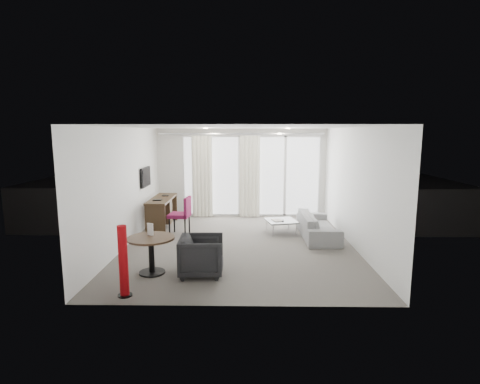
{
  "coord_description": "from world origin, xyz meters",
  "views": [
    {
      "loc": [
        0.14,
        -8.09,
        2.5
      ],
      "look_at": [
        0.0,
        0.6,
        1.1
      ],
      "focal_mm": 28.0,
      "sensor_mm": 36.0,
      "label": 1
    }
  ],
  "objects_px": {
    "desk": "(162,213)",
    "coffee_table": "(281,226)",
    "rattan_chair_b": "(286,192)",
    "tub_armchair": "(202,256)",
    "red_lamp": "(123,261)",
    "desk_chair": "(179,216)",
    "rattan_chair_a": "(276,195)",
    "round_table": "(152,255)",
    "sofa": "(318,225)"
  },
  "relations": [
    {
      "from": "sofa",
      "to": "rattan_chair_b",
      "type": "height_order",
      "value": "rattan_chair_b"
    },
    {
      "from": "round_table",
      "to": "tub_armchair",
      "type": "xyz_separation_m",
      "value": [
        0.9,
        -0.05,
        0.02
      ]
    },
    {
      "from": "tub_armchair",
      "to": "coffee_table",
      "type": "bearing_deg",
      "value": -32.83
    },
    {
      "from": "rattan_chair_b",
      "to": "rattan_chair_a",
      "type": "bearing_deg",
      "value": -101.8
    },
    {
      "from": "tub_armchair",
      "to": "rattan_chair_b",
      "type": "xyz_separation_m",
      "value": [
        2.19,
        6.84,
        0.04
      ]
    },
    {
      "from": "desk",
      "to": "tub_armchair",
      "type": "distance_m",
      "value": 3.64
    },
    {
      "from": "desk_chair",
      "to": "rattan_chair_a",
      "type": "xyz_separation_m",
      "value": [
        2.63,
        3.24,
        -0.04
      ]
    },
    {
      "from": "coffee_table",
      "to": "rattan_chair_b",
      "type": "xyz_separation_m",
      "value": [
        0.54,
        4.02,
        0.23
      ]
    },
    {
      "from": "desk",
      "to": "coffee_table",
      "type": "distance_m",
      "value": 3.15
    },
    {
      "from": "round_table",
      "to": "red_lamp",
      "type": "distance_m",
      "value": 0.98
    },
    {
      "from": "tub_armchair",
      "to": "red_lamp",
      "type": "bearing_deg",
      "value": 126.97
    },
    {
      "from": "coffee_table",
      "to": "rattan_chair_a",
      "type": "relative_size",
      "value": 0.83
    },
    {
      "from": "tub_armchair",
      "to": "coffee_table",
      "type": "xyz_separation_m",
      "value": [
        1.66,
        2.82,
        -0.19
      ]
    },
    {
      "from": "desk",
      "to": "rattan_chair_b",
      "type": "distance_m",
      "value": 5.04
    },
    {
      "from": "red_lamp",
      "to": "sofa",
      "type": "height_order",
      "value": "red_lamp"
    },
    {
      "from": "desk_chair",
      "to": "sofa",
      "type": "relative_size",
      "value": 0.49
    },
    {
      "from": "desk_chair",
      "to": "desk",
      "type": "bearing_deg",
      "value": 135.78
    },
    {
      "from": "coffee_table",
      "to": "desk_chair",
      "type": "bearing_deg",
      "value": -175.62
    },
    {
      "from": "round_table",
      "to": "rattan_chair_b",
      "type": "xyz_separation_m",
      "value": [
        3.09,
        6.79,
        0.06
      ]
    },
    {
      "from": "desk",
      "to": "desk_chair",
      "type": "height_order",
      "value": "desk_chair"
    },
    {
      "from": "round_table",
      "to": "tub_armchair",
      "type": "distance_m",
      "value": 0.9
    },
    {
      "from": "tub_armchair",
      "to": "coffee_table",
      "type": "distance_m",
      "value": 3.28
    },
    {
      "from": "red_lamp",
      "to": "rattan_chair_a",
      "type": "relative_size",
      "value": 1.28
    },
    {
      "from": "tub_armchair",
      "to": "round_table",
      "type": "bearing_deg",
      "value": 84.42
    },
    {
      "from": "round_table",
      "to": "coffee_table",
      "type": "bearing_deg",
      "value": 47.27
    },
    {
      "from": "coffee_table",
      "to": "round_table",
      "type": "bearing_deg",
      "value": -132.73
    },
    {
      "from": "sofa",
      "to": "rattan_chair_a",
      "type": "bearing_deg",
      "value": 12.09
    },
    {
      "from": "desk",
      "to": "desk_chair",
      "type": "distance_m",
      "value": 0.93
    },
    {
      "from": "tub_armchair",
      "to": "coffee_table",
      "type": "height_order",
      "value": "tub_armchair"
    },
    {
      "from": "desk",
      "to": "rattan_chair_a",
      "type": "distance_m",
      "value": 4.09
    },
    {
      "from": "round_table",
      "to": "rattan_chair_b",
      "type": "relative_size",
      "value": 1.07
    },
    {
      "from": "desk",
      "to": "red_lamp",
      "type": "height_order",
      "value": "red_lamp"
    },
    {
      "from": "desk",
      "to": "red_lamp",
      "type": "bearing_deg",
      "value": -85.22
    },
    {
      "from": "round_table",
      "to": "red_lamp",
      "type": "relative_size",
      "value": 0.75
    },
    {
      "from": "desk",
      "to": "rattan_chair_a",
      "type": "bearing_deg",
      "value": 38.24
    },
    {
      "from": "sofa",
      "to": "rattan_chair_a",
      "type": "distance_m",
      "value": 3.5
    },
    {
      "from": "red_lamp",
      "to": "tub_armchair",
      "type": "distance_m",
      "value": 1.42
    },
    {
      "from": "tub_armchair",
      "to": "rattan_chair_b",
      "type": "distance_m",
      "value": 7.18
    },
    {
      "from": "desk_chair",
      "to": "rattan_chair_a",
      "type": "height_order",
      "value": "desk_chair"
    },
    {
      "from": "tub_armchair",
      "to": "rattan_chair_a",
      "type": "distance_m",
      "value": 6.13
    },
    {
      "from": "coffee_table",
      "to": "rattan_chair_b",
      "type": "distance_m",
      "value": 4.06
    },
    {
      "from": "coffee_table",
      "to": "rattan_chair_a",
      "type": "xyz_separation_m",
      "value": [
        0.11,
        3.05,
        0.27
      ]
    },
    {
      "from": "rattan_chair_b",
      "to": "coffee_table",
      "type": "bearing_deg",
      "value": -85.8
    },
    {
      "from": "coffee_table",
      "to": "sofa",
      "type": "xyz_separation_m",
      "value": [
        0.85,
        -0.37,
        0.12
      ]
    },
    {
      "from": "rattan_chair_b",
      "to": "sofa",
      "type": "bearing_deg",
      "value": -74.16
    },
    {
      "from": "desk",
      "to": "rattan_chair_a",
      "type": "relative_size",
      "value": 1.92
    },
    {
      "from": "desk",
      "to": "sofa",
      "type": "bearing_deg",
      "value": -12.77
    },
    {
      "from": "rattan_chair_a",
      "to": "sofa",
      "type": "bearing_deg",
      "value": -92.19
    },
    {
      "from": "coffee_table",
      "to": "rattan_chair_b",
      "type": "height_order",
      "value": "rattan_chair_b"
    },
    {
      "from": "desk_chair",
      "to": "sofa",
      "type": "bearing_deg",
      "value": 3.46
    }
  ]
}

